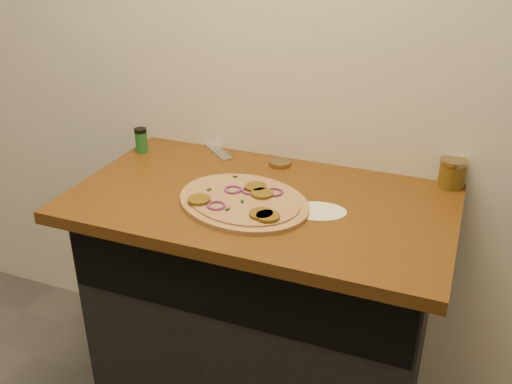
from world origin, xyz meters
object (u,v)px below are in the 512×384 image
at_px(chefs_knife, 208,142).
at_px(salsa_jar, 452,173).
at_px(pizza, 244,201).
at_px(spice_shaker, 141,140).

xyz_separation_m(chefs_knife, salsa_jar, (0.91, -0.05, 0.04)).
bearing_deg(chefs_knife, pizza, -52.16).
distance_m(salsa_jar, spice_shaker, 1.11).
height_order(chefs_knife, salsa_jar, salsa_jar).
relative_size(pizza, chefs_knife, 2.13).
relative_size(chefs_knife, spice_shaker, 2.82).
distance_m(pizza, chefs_knife, 0.53).
xyz_separation_m(pizza, spice_shaker, (-0.52, 0.25, 0.04)).
bearing_deg(salsa_jar, spice_shaker, -173.92).
bearing_deg(pizza, spice_shaker, 154.22).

